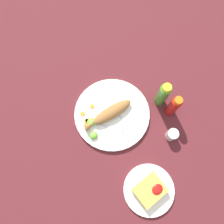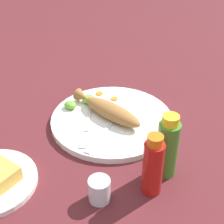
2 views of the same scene
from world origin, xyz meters
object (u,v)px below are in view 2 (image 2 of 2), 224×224
at_px(fork_near, 101,136).
at_px(salt_cup, 99,191).
at_px(main_plate, 112,120).
at_px(fork_far, 87,130).
at_px(hot_sauce_bottle_green, 168,147).
at_px(fried_fish, 108,110).
at_px(hot_sauce_bottle_red, 153,166).

bearing_deg(fork_near, salt_cup, 26.73).
relative_size(main_plate, fork_far, 2.21).
relative_size(fork_near, fork_far, 1.15).
height_order(hot_sauce_bottle_green, salt_cup, hot_sauce_bottle_green).
relative_size(fried_fish, fork_far, 1.56).
bearing_deg(fork_near, fried_fish, -164.83).
height_order(main_plate, fork_near, fork_near).
xyz_separation_m(fork_near, fork_far, (-0.05, -0.00, 0.00)).
height_order(fork_near, fork_far, same).
bearing_deg(main_plate, fork_far, -102.32).
xyz_separation_m(hot_sauce_bottle_red, hot_sauce_bottle_green, (-0.00, 0.07, 0.00)).
distance_m(main_plate, fork_far, 0.09).
bearing_deg(salt_cup, hot_sauce_bottle_red, 49.17).
distance_m(hot_sauce_bottle_red, hot_sauce_bottle_green, 0.07).
bearing_deg(main_plate, fork_near, -72.56).
relative_size(fried_fish, fork_near, 1.36).
height_order(fried_fish, salt_cup, fried_fish).
height_order(fried_fish, hot_sauce_bottle_green, hot_sauce_bottle_green).
height_order(fork_far, hot_sauce_bottle_green, hot_sauce_bottle_green).
distance_m(fried_fish, hot_sauce_bottle_red, 0.29).
height_order(fried_fish, fork_near, fried_fish).
xyz_separation_m(fork_far, hot_sauce_bottle_red, (0.25, -0.07, 0.05)).
xyz_separation_m(fork_near, salt_cup, (0.12, -0.16, 0.01)).
distance_m(fork_near, hot_sauce_bottle_green, 0.21).
height_order(hot_sauce_bottle_red, hot_sauce_bottle_green, hot_sauce_bottle_green).
bearing_deg(fork_far, main_plate, 133.64).
height_order(fork_near, salt_cup, salt_cup).
relative_size(hot_sauce_bottle_red, hot_sauce_bottle_green, 0.94).
xyz_separation_m(hot_sauce_bottle_red, salt_cup, (-0.08, -0.09, -0.05)).
height_order(main_plate, hot_sauce_bottle_green, hot_sauce_bottle_green).
height_order(fork_far, salt_cup, salt_cup).
bearing_deg(fried_fish, hot_sauce_bottle_red, -27.60).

